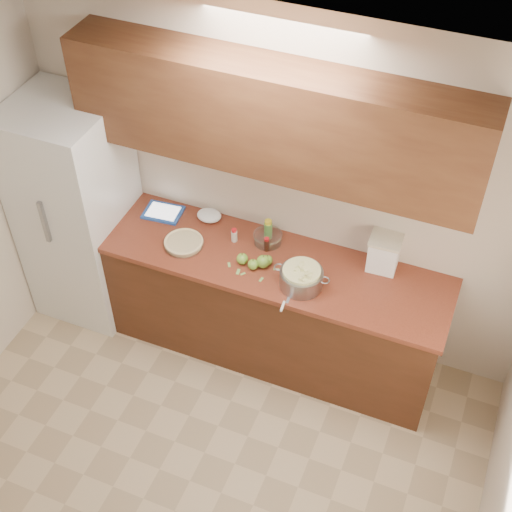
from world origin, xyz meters
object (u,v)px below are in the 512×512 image
at_px(colander, 301,278).
at_px(flour_canister, 384,252).
at_px(tablet, 163,212).
at_px(pie, 184,243).

height_order(colander, flour_canister, flour_canister).
bearing_deg(tablet, colander, -19.72).
bearing_deg(colander, tablet, 165.60).
distance_m(pie, colander, 0.89).
bearing_deg(pie, flour_canister, 13.66).
relative_size(pie, colander, 0.74).
bearing_deg(pie, colander, -3.38).
bearing_deg(flour_canister, pie, -166.34).
bearing_deg(pie, tablet, 139.41).
bearing_deg(tablet, pie, -45.91).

